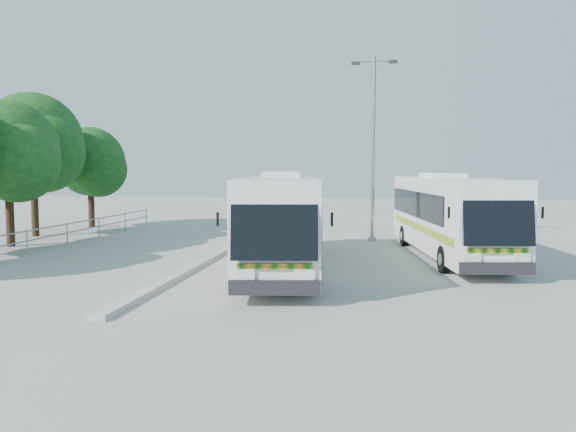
% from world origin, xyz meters
% --- Properties ---
extents(ground, '(100.00, 100.00, 0.00)m').
position_xyz_m(ground, '(0.00, 0.00, 0.00)').
color(ground, '#9E9E99').
rests_on(ground, ground).
extents(kerb_divider, '(0.40, 16.00, 0.15)m').
position_xyz_m(kerb_divider, '(-2.30, 2.00, 0.07)').
color(kerb_divider, '#B2B2AD').
rests_on(kerb_divider, ground).
extents(railing, '(0.06, 22.00, 1.00)m').
position_xyz_m(railing, '(-10.00, 4.00, 0.74)').
color(railing, gray).
rests_on(railing, ground).
extents(tree_far_c, '(4.97, 4.69, 6.49)m').
position_xyz_m(tree_far_c, '(-12.12, 5.10, 4.26)').
color(tree_far_c, '#382314').
rests_on(tree_far_c, ground).
extents(tree_far_d, '(5.62, 5.30, 7.33)m').
position_xyz_m(tree_far_d, '(-13.31, 8.80, 4.82)').
color(tree_far_d, '#382314').
rests_on(tree_far_d, ground).
extents(tree_far_e, '(4.54, 4.28, 5.92)m').
position_xyz_m(tree_far_e, '(-12.63, 13.30, 3.89)').
color(tree_far_e, '#382314').
rests_on(tree_far_e, ground).
extents(coach_main, '(3.84, 11.62, 3.17)m').
position_xyz_m(coach_main, '(0.67, 1.42, 1.74)').
color(coach_main, silver).
rests_on(coach_main, ground).
extents(coach_adjacent, '(3.85, 11.40, 3.11)m').
position_xyz_m(coach_adjacent, '(6.68, 5.05, 1.70)').
color(coach_adjacent, white).
rests_on(coach_adjacent, ground).
extents(lamppost, '(2.12, 0.32, 8.67)m').
position_xyz_m(lamppost, '(3.76, 9.34, 4.79)').
color(lamppost, '#999CA2').
rests_on(lamppost, ground).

